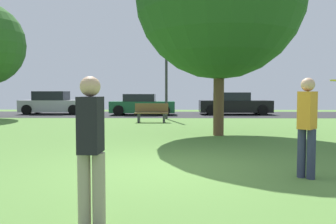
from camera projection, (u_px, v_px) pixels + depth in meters
ground_plane at (164, 169)px, 6.51m from camera, size 44.00×44.00×0.00m
road_strip at (172, 114)px, 22.48m from camera, size 44.00×6.40×0.01m
person_thrower at (307, 123)px, 5.78m from camera, size 0.38×0.39×1.68m
person_bystander at (91, 145)px, 3.70m from camera, size 0.30×0.33×1.61m
parked_car_silver at (54, 104)px, 22.97m from camera, size 4.27×1.95×1.50m
parked_car_green at (142, 105)px, 22.13m from camera, size 4.05×2.03×1.32m
parked_car_black at (234, 104)px, 22.57m from camera, size 4.56×2.07×1.42m
park_bench at (151, 113)px, 16.59m from camera, size 1.60×0.45×0.90m
street_lamp_post at (166, 77)px, 18.56m from camera, size 0.14×0.14×4.50m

